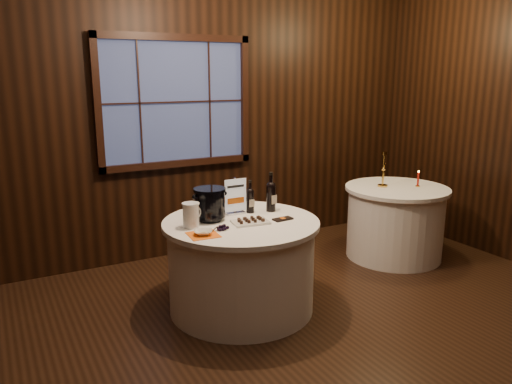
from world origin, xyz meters
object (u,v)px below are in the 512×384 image
port_bottle_left (250,199)px  brass_candlestick (383,174)px  port_bottle_right (271,194)px  red_candle (418,180)px  side_table (395,222)px  sign_stand (235,202)px  main_table (241,265)px  chocolate_plate (250,221)px  chocolate_box (283,219)px  grape_bunch (223,228)px  cracker_bowl (203,232)px  ice_bucket (210,203)px  glass_pitcher (191,215)px

port_bottle_left → brass_candlestick: 1.71m
port_bottle_right → red_candle: size_ratio=1.99×
port_bottle_left → port_bottle_right: 0.19m
side_table → sign_stand: (-1.95, -0.10, 0.49)m
main_table → port_bottle_left: bearing=44.7°
main_table → chocolate_plate: bearing=-70.0°
chocolate_box → grape_bunch: size_ratio=0.99×
grape_bunch → cracker_bowl: bearing=-168.6°
port_bottle_left → chocolate_plate: bearing=-115.6°
ice_bucket → chocolate_box: (0.53, -0.27, -0.13)m
port_bottle_left → side_table: bearing=5.9°
glass_pitcher → port_bottle_right: bearing=-16.0°
side_table → port_bottle_left: 1.89m
brass_candlestick → red_candle: bearing=-30.1°
main_table → side_table: (2.00, 0.30, 0.00)m
side_table → port_bottle_right: (-1.64, -0.17, 0.53)m
port_bottle_right → main_table: bearing=-174.2°
red_candle → grape_bunch: bearing=-171.4°
glass_pitcher → port_bottle_left: bearing=-9.5°
port_bottle_left → brass_candlestick: bearing=9.3°
port_bottle_right → grape_bunch: bearing=-168.4°
brass_candlestick → side_table: bearing=-38.4°
ice_bucket → side_table: bearing=4.4°
red_candle → glass_pitcher: bearing=-176.0°
cracker_bowl → red_candle: (2.61, 0.40, 0.05)m
glass_pitcher → brass_candlestick: bearing=-14.6°
sign_stand → brass_candlestick: brass_candlestick is taller
glass_pitcher → cracker_bowl: size_ratio=1.45×
grape_bunch → brass_candlestick: bearing=14.6°
chocolate_box → grape_bunch: bearing=177.7°
sign_stand → port_bottle_right: 0.32m
grape_bunch → sign_stand: bearing=51.6°
sign_stand → cracker_bowl: sign_stand is taller
main_table → port_bottle_right: size_ratio=3.71×
glass_pitcher → cracker_bowl: 0.24m
grape_bunch → port_bottle_right: bearing=26.1°
port_bottle_left → cracker_bowl: size_ratio=2.11×
side_table → cracker_bowl: 2.50m
chocolate_plate → chocolate_box: (0.28, -0.05, -0.01)m
grape_bunch → red_candle: (2.43, 0.37, 0.05)m
sign_stand → glass_pitcher: 0.50m
sign_stand → brass_candlestick: size_ratio=0.85×
chocolate_plate → cracker_bowl: 0.46m
port_bottle_left → glass_pitcher: (-0.60, -0.15, -0.02)m
port_bottle_left → red_candle: size_ratio=1.63×
main_table → chocolate_box: size_ratio=7.87×
main_table → port_bottle_left: size_ratio=4.52×
side_table → port_bottle_right: bearing=-174.2°
port_bottle_left → glass_pitcher: 0.62m
port_bottle_left → grape_bunch: (-0.41, -0.34, -0.10)m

